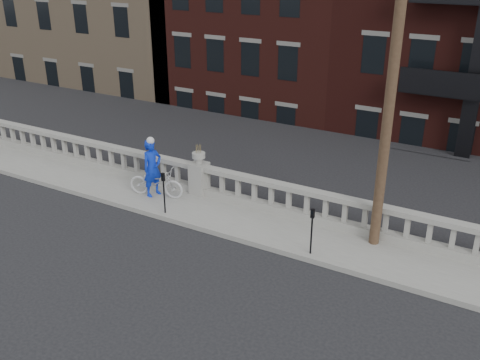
{
  "coord_description": "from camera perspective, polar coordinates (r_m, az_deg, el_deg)",
  "views": [
    {
      "loc": [
        9.5,
        -9.83,
        7.86
      ],
      "look_at": [
        2.02,
        3.2,
        1.35
      ],
      "focal_mm": 40.0,
      "sensor_mm": 36.0,
      "label": 1
    }
  ],
  "objects": [
    {
      "name": "balustrade",
      "position": [
        18.23,
        -4.35,
        0.04
      ],
      "size": [
        28.0,
        0.34,
        1.03
      ],
      "color": "gray",
      "rests_on": "sidewalk"
    },
    {
      "name": "bicycle",
      "position": [
        18.17,
        -8.94,
        -0.22
      ],
      "size": [
        2.03,
        1.08,
        1.01
      ],
      "primitive_type": "imported",
      "rotation": [
        0.0,
        0.0,
        1.79
      ],
      "color": "silver",
      "rests_on": "sidewalk"
    },
    {
      "name": "cyclist",
      "position": [
        18.08,
        -9.33,
        1.28
      ],
      "size": [
        0.64,
        0.81,
        1.97
      ],
      "primitive_type": "imported",
      "rotation": [
        0.0,
        0.0,
        1.31
      ],
      "color": "#0C2AC2",
      "rests_on": "sidewalk"
    },
    {
      "name": "sidewalk",
      "position": [
        17.76,
        -6.0,
        -2.7
      ],
      "size": [
        32.0,
        2.2,
        0.15
      ],
      "primitive_type": "cube",
      "color": "gray",
      "rests_on": "ground"
    },
    {
      "name": "parking_meter_d",
      "position": [
        14.57,
        7.68,
        -4.91
      ],
      "size": [
        0.1,
        0.09,
        1.36
      ],
      "color": "black",
      "rests_on": "sidewalk"
    },
    {
      "name": "utility_pole",
      "position": [
        14.08,
        16.1,
        11.8
      ],
      "size": [
        1.6,
        0.28,
        10.0
      ],
      "color": "#422D1E",
      "rests_on": "sidewalk"
    },
    {
      "name": "lower_level",
      "position": [
        34.47,
        14.9,
        13.96
      ],
      "size": [
        80.0,
        44.0,
        20.8
      ],
      "color": "#605E59",
      "rests_on": "ground"
    },
    {
      "name": "planter_pedestal",
      "position": [
        18.15,
        -4.37,
        0.59
      ],
      "size": [
        0.55,
        0.55,
        1.76
      ],
      "color": "gray",
      "rests_on": "sidewalk"
    },
    {
      "name": "parking_meter_c",
      "position": [
        16.83,
        -8.14,
        -0.89
      ],
      "size": [
        0.1,
        0.09,
        1.36
      ],
      "color": "black",
      "rests_on": "sidewalk"
    },
    {
      "name": "ground",
      "position": [
        15.77,
        -12.35,
        -7.07
      ],
      "size": [
        120.0,
        120.0,
        0.0
      ],
      "primitive_type": "plane",
      "color": "black",
      "rests_on": "ground"
    }
  ]
}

